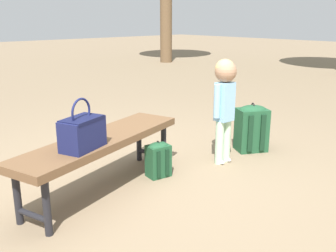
{
  "coord_description": "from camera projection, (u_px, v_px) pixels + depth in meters",
  "views": [
    {
      "loc": [
        -1.9,
        -2.31,
        1.35
      ],
      "look_at": [
        0.24,
        0.02,
        0.45
      ],
      "focal_mm": 41.12,
      "sensor_mm": 36.0,
      "label": 1
    }
  ],
  "objects": [
    {
      "name": "backpack_large",
      "position": [
        252.0,
        127.0,
        3.97
      ],
      "size": [
        0.37,
        0.35,
        0.51
      ],
      "color": "#1E4C2D",
      "rests_on": "ground"
    },
    {
      "name": "backpack_small",
      "position": [
        158.0,
        159.0,
        3.34
      ],
      "size": [
        0.21,
        0.19,
        0.33
      ],
      "color": "#1E4C2D",
      "rests_on": "ground"
    },
    {
      "name": "child_standing",
      "position": [
        225.0,
        95.0,
        3.53
      ],
      "size": [
        0.27,
        0.2,
        0.99
      ],
      "color": "#B2D8B2",
      "rests_on": "ground"
    },
    {
      "name": "ground_plane",
      "position": [
        148.0,
        183.0,
        3.24
      ],
      "size": [
        40.0,
        40.0,
        0.0
      ],
      "primitive_type": "plane",
      "color": "#7F6B51",
      "rests_on": "ground"
    },
    {
      "name": "park_bench",
      "position": [
        101.0,
        144.0,
        3.01
      ],
      "size": [
        1.65,
        0.83,
        0.45
      ],
      "color": "brown",
      "rests_on": "ground"
    },
    {
      "name": "handbag",
      "position": [
        82.0,
        132.0,
        2.69
      ],
      "size": [
        0.36,
        0.28,
        0.37
      ],
      "color": "#191E4C",
      "rests_on": "park_bench"
    }
  ]
}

